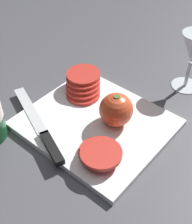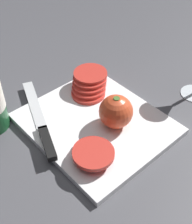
% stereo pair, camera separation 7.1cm
% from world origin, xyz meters
% --- Properties ---
extents(ground_plane, '(3.00, 3.00, 0.00)m').
position_xyz_m(ground_plane, '(0.00, 0.00, 0.00)').
color(ground_plane, '#4C4C51').
extents(cutting_board, '(0.32, 0.28, 0.02)m').
position_xyz_m(cutting_board, '(0.05, 0.04, 0.01)').
color(cutting_board, white).
rests_on(cutting_board, ground_plane).
extents(whole_tomato, '(0.08, 0.08, 0.08)m').
position_xyz_m(whole_tomato, '(0.01, 0.01, 0.05)').
color(whole_tomato, '#DB4C28').
rests_on(whole_tomato, cutting_board).
extents(knife, '(0.27, 0.13, 0.01)m').
position_xyz_m(knife, '(0.10, 0.15, 0.02)').
color(knife, silver).
rests_on(knife, cutting_board).
extents(tomato_slice_stack_near, '(0.10, 0.10, 0.03)m').
position_xyz_m(tomato_slice_stack_near, '(-0.02, 0.11, 0.03)').
color(tomato_slice_stack_near, red).
rests_on(tomato_slice_stack_near, cutting_board).
extents(tomato_slice_stack_far, '(0.11, 0.11, 0.04)m').
position_xyz_m(tomato_slice_stack_far, '(0.15, -0.03, 0.04)').
color(tomato_slice_stack_far, red).
rests_on(tomato_slice_stack_far, cutting_board).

